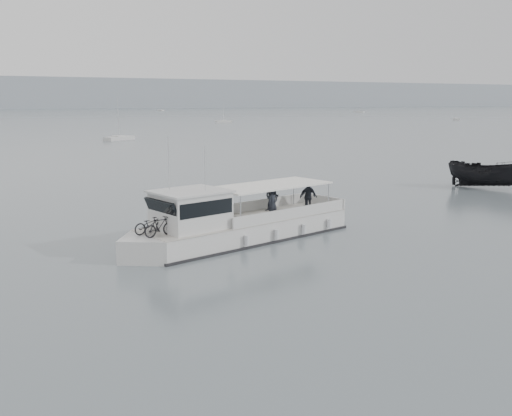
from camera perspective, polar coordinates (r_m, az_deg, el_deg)
name	(u,v)px	position (r m, az deg, el deg)	size (l,w,h in m)	color
ground	(229,256)	(26.45, -2.67, -4.79)	(1400.00, 1400.00, 0.00)	slate
tour_boat	(230,225)	(28.61, -2.66, -1.71)	(13.31, 6.04, 5.58)	silver
dark_motorboat	(486,174)	(50.39, 22.04, 3.20)	(2.29, 6.10, 2.35)	black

